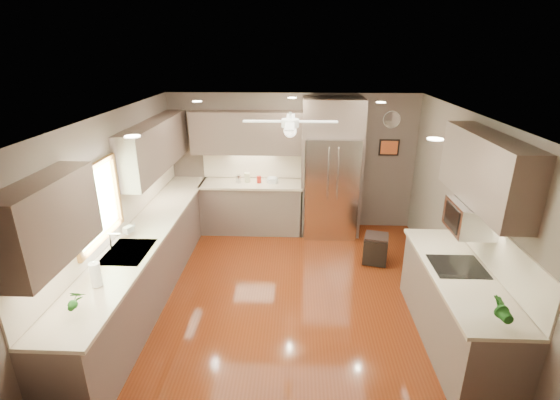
# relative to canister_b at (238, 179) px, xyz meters

# --- Properties ---
(floor) EXTENTS (5.00, 5.00, 0.00)m
(floor) POSITION_rel_canister_b_xyz_m (0.96, -2.18, -1.01)
(floor) COLOR #521D0B
(floor) RESTS_ON ground
(ceiling) EXTENTS (5.00, 5.00, 0.00)m
(ceiling) POSITION_rel_canister_b_xyz_m (0.96, -2.18, 1.49)
(ceiling) COLOR white
(ceiling) RESTS_ON ground
(wall_back) EXTENTS (4.50, 0.00, 4.50)m
(wall_back) POSITION_rel_canister_b_xyz_m (0.96, 0.32, 0.24)
(wall_back) COLOR brown
(wall_back) RESTS_ON ground
(wall_front) EXTENTS (4.50, 0.00, 4.50)m
(wall_front) POSITION_rel_canister_b_xyz_m (0.96, -4.68, 0.24)
(wall_front) COLOR brown
(wall_front) RESTS_ON ground
(wall_left) EXTENTS (0.00, 5.00, 5.00)m
(wall_left) POSITION_rel_canister_b_xyz_m (-1.29, -2.18, 0.24)
(wall_left) COLOR brown
(wall_left) RESTS_ON ground
(wall_right) EXTENTS (0.00, 5.00, 5.00)m
(wall_right) POSITION_rel_canister_b_xyz_m (3.21, -2.18, 0.24)
(wall_right) COLOR brown
(wall_right) RESTS_ON ground
(canister_b) EXTENTS (0.10, 0.10, 0.15)m
(canister_b) POSITION_rel_canister_b_xyz_m (0.00, 0.00, 0.00)
(canister_b) COLOR silver
(canister_b) RESTS_ON back_run
(canister_c) EXTENTS (0.11, 0.11, 0.17)m
(canister_c) POSITION_rel_canister_b_xyz_m (0.15, 0.04, 0.02)
(canister_c) COLOR #B8B58A
(canister_c) RESTS_ON back_run
(canister_d) EXTENTS (0.11, 0.11, 0.13)m
(canister_d) POSITION_rel_canister_b_xyz_m (0.37, 0.01, -0.01)
(canister_d) COLOR maroon
(canister_d) RESTS_ON back_run
(soap_bottle) EXTENTS (0.11, 0.11, 0.19)m
(soap_bottle) POSITION_rel_canister_b_xyz_m (-1.12, -2.24, 0.02)
(soap_bottle) COLOR white
(soap_bottle) RESTS_ON left_run
(potted_plant_left) EXTENTS (0.16, 0.13, 0.28)m
(potted_plant_left) POSITION_rel_canister_b_xyz_m (-0.98, -3.88, 0.07)
(potted_plant_left) COLOR #1A4E16
(potted_plant_left) RESTS_ON left_run
(potted_plant_right) EXTENTS (0.17, 0.14, 0.30)m
(potted_plant_right) POSITION_rel_canister_b_xyz_m (2.87, -3.88, 0.08)
(potted_plant_right) COLOR #1A4E16
(potted_plant_right) RESTS_ON right_run
(bowl) EXTENTS (0.23, 0.23, 0.05)m
(bowl) POSITION_rel_canister_b_xyz_m (0.62, -0.02, -0.04)
(bowl) COLOR #B8B58A
(bowl) RESTS_ON back_run
(left_run) EXTENTS (0.65, 4.70, 1.45)m
(left_run) POSITION_rel_canister_b_xyz_m (-0.99, -2.03, -0.53)
(left_run) COLOR brown
(left_run) RESTS_ON ground
(back_run) EXTENTS (1.85, 0.65, 1.45)m
(back_run) POSITION_rel_canister_b_xyz_m (0.24, 0.02, -0.53)
(back_run) COLOR brown
(back_run) RESTS_ON ground
(uppers) EXTENTS (4.50, 4.70, 0.95)m
(uppers) POSITION_rel_canister_b_xyz_m (0.22, -1.47, 0.86)
(uppers) COLOR brown
(uppers) RESTS_ON wall_left
(window) EXTENTS (0.05, 1.12, 0.92)m
(window) POSITION_rel_canister_b_xyz_m (-1.26, -2.68, 0.54)
(window) COLOR #BFF2B2
(window) RESTS_ON wall_left
(sink) EXTENTS (0.50, 0.70, 0.32)m
(sink) POSITION_rel_canister_b_xyz_m (-0.97, -2.68, -0.10)
(sink) COLOR silver
(sink) RESTS_ON left_run
(refrigerator) EXTENTS (1.06, 0.75, 2.45)m
(refrigerator) POSITION_rel_canister_b_xyz_m (1.66, -0.03, 0.18)
(refrigerator) COLOR silver
(refrigerator) RESTS_ON ground
(right_run) EXTENTS (0.70, 2.20, 1.45)m
(right_run) POSITION_rel_canister_b_xyz_m (2.89, -2.98, -0.53)
(right_run) COLOR brown
(right_run) RESTS_ON ground
(microwave) EXTENTS (0.43, 0.55, 0.34)m
(microwave) POSITION_rel_canister_b_xyz_m (2.99, -2.73, 0.47)
(microwave) COLOR silver
(microwave) RESTS_ON wall_right
(ceiling_fan) EXTENTS (1.18, 1.18, 0.32)m
(ceiling_fan) POSITION_rel_canister_b_xyz_m (0.96, -1.88, 1.32)
(ceiling_fan) COLOR white
(ceiling_fan) RESTS_ON ceiling
(recessed_lights) EXTENTS (2.84, 3.14, 0.01)m
(recessed_lights) POSITION_rel_canister_b_xyz_m (0.92, -1.78, 1.48)
(recessed_lights) COLOR white
(recessed_lights) RESTS_ON ceiling
(wall_clock) EXTENTS (0.30, 0.03, 0.30)m
(wall_clock) POSITION_rel_canister_b_xyz_m (2.71, 0.30, 1.04)
(wall_clock) COLOR white
(wall_clock) RESTS_ON wall_back
(framed_print) EXTENTS (0.36, 0.03, 0.30)m
(framed_print) POSITION_rel_canister_b_xyz_m (2.71, 0.29, 0.54)
(framed_print) COLOR black
(framed_print) RESTS_ON wall_back
(stool) EXTENTS (0.44, 0.44, 0.46)m
(stool) POSITION_rel_canister_b_xyz_m (2.33, -1.13, -0.77)
(stool) COLOR black
(stool) RESTS_ON ground
(paper_towel) EXTENTS (0.11, 0.11, 0.28)m
(paper_towel) POSITION_rel_canister_b_xyz_m (-0.98, -3.44, 0.07)
(paper_towel) COLOR white
(paper_towel) RESTS_ON left_run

